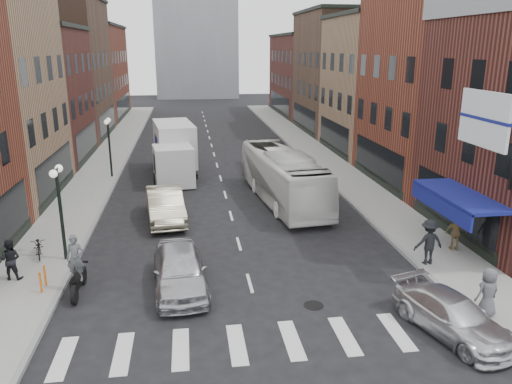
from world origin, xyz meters
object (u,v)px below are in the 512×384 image
Objects in this scene: streetlamp_far at (109,136)px; curb_car at (452,316)px; motorcycle_rider at (77,267)px; ped_right_a at (429,242)px; streetlamp_near at (59,196)px; ped_left_solo at (10,259)px; ped_right_c at (488,292)px; parked_bicycle at (39,246)px; bike_rack at (43,279)px; sedan_left_far at (165,205)px; ped_right_b at (456,233)px; box_truck at (174,151)px; transit_bus at (283,176)px; billboard_sign at (486,121)px; sedan_left_near at (180,269)px.

streetlamp_far is 0.96× the size of curb_car.
motorcycle_rider is 1.22× the size of ped_right_a.
ped_left_solo is (-1.61, -1.65, -1.96)m from streetlamp_near.
parked_bicycle is at bearing -34.65° from ped_right_c.
ped_left_solo is (-0.42, -2.15, 0.37)m from parked_bicycle.
ped_right_c is at bearing 170.13° from ped_left_solo.
bike_rack is 15.01m from ped_right_a.
ped_right_c reaches higher than ped_left_solo.
parked_bicycle is (-1.19, -13.50, -2.33)m from streetlamp_far.
bike_rack is at bearing -94.24° from streetlamp_near.
streetlamp_far reaches higher than sedan_left_far.
streetlamp_far reaches higher than ped_right_b.
box_truck is at bearing -38.85° from ped_right_b.
streetlamp_far is at bearing 98.04° from motorcycle_rider.
ped_right_a is at bearing -9.63° from streetlamp_near.
transit_bus is 15.13m from ped_left_solo.
ped_right_a is (-1.19, 0.99, -5.04)m from billboard_sign.
parked_bicycle is (-5.16, -4.25, -0.26)m from sedan_left_far.
billboard_sign is 1.95× the size of ped_right_a.
streetlamp_far is at bearing -88.68° from ped_left_solo.
streetlamp_far reaches higher than box_truck.
ped_right_c is at bearing 83.32° from ped_right_b.
billboard_sign is at bearing -40.99° from sedan_left_far.
streetlamp_near reaches higher than sedan_left_far.
motorcycle_rider is at bearing 143.67° from curb_car.
parked_bicycle is (-17.18, 4.00, -5.55)m from billboard_sign.
streetlamp_far is at bearing 89.31° from bike_rack.
motorcycle_rider is (1.30, -0.30, 0.53)m from bike_rack.
ped_right_a reaches higher than bike_rack.
billboard_sign reaches higher than ped_right_c.
streetlamp_near is 2.44× the size of ped_right_c.
ped_right_b is at bearing -42.58° from streetlamp_far.
parked_bicycle is (-5.49, -13.62, -1.18)m from box_truck.
motorcycle_rider is 14.19m from ped_right_c.
streetlamp_near is 14.80m from box_truck.
motorcycle_rider is 0.46× the size of sedan_left_far.
sedan_left_near is at bearing -30.03° from ped_right_c.
sedan_left_near reaches higher than curb_car.
curb_car is at bearing -15.18° from motorcycle_rider.
ped_left_solo is at bearing -95.86° from streetlamp_far.
motorcycle_rider is 13.71m from ped_right_a.
ped_right_c is at bearing -24.30° from streetlamp_near.
sedan_left_far is at bearing -66.78° from streetlamp_far.
ped_right_b is (12.69, -6.06, 0.11)m from sedan_left_far.
curb_car is at bearing -18.91° from bike_rack.
motorcycle_rider reaches higher than bike_rack.
box_truck is (4.50, 16.81, 1.21)m from bike_rack.
transit_bus is 13.63m from parked_bicycle.
ped_right_a is 1.12× the size of ped_right_c.
billboard_sign is at bearing 136.28° from ped_right_a.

